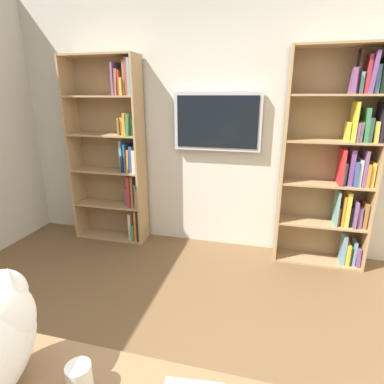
% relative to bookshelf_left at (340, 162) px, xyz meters
% --- Properties ---
extents(wall_back, '(4.52, 0.06, 2.70)m').
position_rel_bookshelf_left_xyz_m(wall_back, '(1.27, -0.17, 0.30)').
color(wall_back, beige).
rests_on(wall_back, ground).
extents(bookshelf_left, '(0.85, 0.28, 2.07)m').
position_rel_bookshelf_left_xyz_m(bookshelf_left, '(0.00, 0.00, 0.00)').
color(bookshelf_left, tan).
rests_on(bookshelf_left, ground).
extents(bookshelf_right, '(0.84, 0.28, 2.05)m').
position_rel_bookshelf_left_xyz_m(bookshelf_right, '(2.33, -0.00, -0.02)').
color(bookshelf_right, tan).
rests_on(bookshelf_right, ground).
extents(wall_mounted_tv, '(0.91, 0.07, 0.59)m').
position_rel_bookshelf_left_xyz_m(wall_mounted_tv, '(1.20, -0.09, 0.34)').
color(wall_mounted_tv, '#B7B7BC').
extents(coffee_mug, '(0.08, 0.08, 0.10)m').
position_rel_bookshelf_left_xyz_m(coffee_mug, '(1.17, 2.48, -0.25)').
color(coffee_mug, white).
rests_on(coffee_mug, desk).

